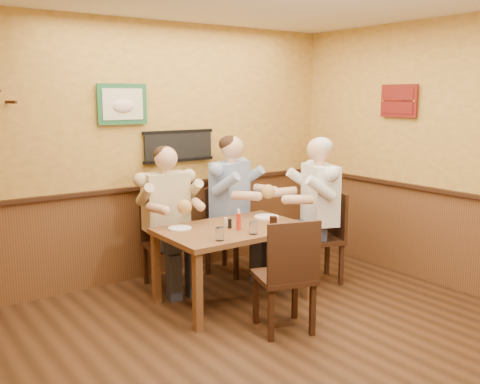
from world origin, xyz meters
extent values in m
plane|color=black|center=(0.00, 0.00, 0.00)|extent=(5.00, 5.00, 0.00)
cube|color=gold|center=(0.00, 2.50, 1.40)|extent=(5.00, 0.02, 2.80)
cube|color=brown|center=(0.00, 2.48, 0.50)|extent=(5.00, 0.02, 1.00)
cube|color=brown|center=(2.48, 0.00, 0.50)|extent=(0.02, 5.00, 1.00)
cube|color=black|center=(0.45, 2.46, 1.45)|extent=(0.88, 0.03, 0.34)
cube|color=#205D35|center=(-0.20, 2.46, 1.92)|extent=(0.54, 0.03, 0.42)
cube|color=maroon|center=(2.46, 1.05, 1.95)|extent=(0.03, 0.48, 0.36)
cube|color=brown|center=(0.40, 1.32, 0.72)|extent=(1.40, 0.90, 0.05)
cube|color=brown|center=(-0.24, 0.93, 0.35)|extent=(0.07, 0.07, 0.70)
cube|color=brown|center=(1.04, 0.93, 0.35)|extent=(0.07, 0.07, 0.70)
cube|color=brown|center=(-0.24, 1.71, 0.35)|extent=(0.07, 0.07, 0.70)
cube|color=brown|center=(1.04, 1.71, 0.35)|extent=(0.07, 0.07, 0.70)
cylinder|color=silver|center=(0.04, 1.00, 0.81)|extent=(0.09, 0.09, 0.12)
cylinder|color=white|center=(0.41, 1.00, 0.81)|extent=(0.09, 0.09, 0.12)
cylinder|color=black|center=(0.75, 1.13, 0.80)|extent=(0.08, 0.08, 0.10)
cylinder|color=red|center=(0.39, 1.21, 0.84)|extent=(0.05, 0.05, 0.18)
cylinder|color=silver|center=(0.38, 1.41, 0.79)|extent=(0.04, 0.04, 0.08)
cylinder|color=black|center=(0.36, 1.31, 0.80)|extent=(0.05, 0.05, 0.09)
cylinder|color=silver|center=(-0.05, 1.57, 0.76)|extent=(0.30, 0.30, 0.01)
cylinder|color=white|center=(0.92, 1.46, 0.76)|extent=(0.29, 0.29, 0.02)
camera|label=1|loc=(-2.47, -2.81, 2.01)|focal=40.00mm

